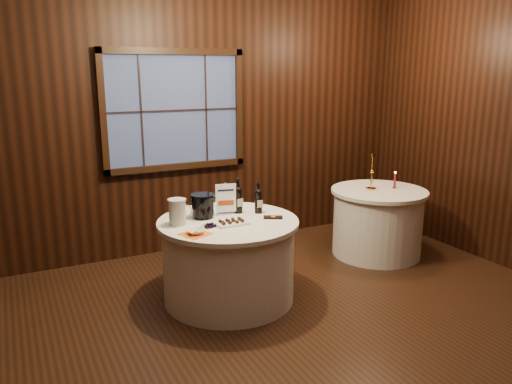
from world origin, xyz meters
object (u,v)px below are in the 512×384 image
side_table (377,222)px  grape_bunch (210,225)px  red_candle (395,182)px  brass_candlestick (372,177)px  ice_bucket (203,205)px  port_bottle_left (238,198)px  glass_pitcher (178,212)px  cracker_bowl (195,232)px  chocolate_plate (231,222)px  chocolate_box (273,217)px  main_table (229,260)px  port_bottle_right (258,199)px  sign_stand (226,204)px

side_table → grape_bunch: grape_bunch is taller
red_candle → brass_candlestick: bearing=163.9°
ice_bucket → red_candle: size_ratio=1.10×
port_bottle_left → glass_pitcher: size_ratio=1.46×
glass_pitcher → red_candle: bearing=21.9°
ice_bucket → cracker_bowl: size_ratio=1.56×
chocolate_plate → red_candle: 2.25m
side_table → chocolate_box: bearing=-165.0°
side_table → chocolate_plate: size_ratio=3.77×
ice_bucket → cracker_bowl: ice_bucket is taller
grape_bunch → red_candle: size_ratio=0.85×
main_table → brass_candlestick: 2.02m
main_table → grape_bunch: grape_bunch is taller
side_table → port_bottle_right: 1.74m
side_table → chocolate_box: size_ratio=6.22×
glass_pitcher → port_bottle_left: bearing=26.6°
main_table → brass_candlestick: size_ratio=3.09×
ice_bucket → glass_pitcher: (-0.27, -0.10, -0.00)m
brass_candlestick → chocolate_box: bearing=-162.8°
side_table → grape_bunch: size_ratio=6.32×
red_candle → port_bottle_left: bearing=-177.4°
grape_bunch → brass_candlestick: brass_candlestick is taller
port_bottle_right → ice_bucket: size_ratio=1.39×
sign_stand → glass_pitcher: bearing=-155.0°
port_bottle_right → chocolate_plate: 0.44m
grape_bunch → ice_bucket: bearing=80.0°
main_table → chocolate_box: chocolate_box is taller
port_bottle_right → glass_pitcher: size_ratio=1.33×
glass_pitcher → chocolate_plate: bearing=-7.5°
side_table → main_table: bearing=-171.5°
main_table → red_candle: size_ratio=6.35×
sign_stand → ice_bucket: size_ratio=1.39×
side_table → ice_bucket: ice_bucket is taller
main_table → glass_pitcher: 0.67m
chocolate_plate → glass_pitcher: (-0.42, 0.20, 0.10)m
port_bottle_left → cracker_bowl: 0.73m
port_bottle_right → sign_stand: bearing=167.0°
chocolate_plate → red_candle: bearing=9.9°
side_table → ice_bucket: bearing=-176.7°
ice_bucket → glass_pitcher: bearing=-160.4°
glass_pitcher → ice_bucket: bearing=37.5°
side_table → red_candle: 0.50m
sign_stand → chocolate_box: 0.46m
chocolate_box → brass_candlestick: (1.52, 0.47, 0.14)m
port_bottle_right → grape_bunch: (-0.58, -0.21, -0.11)m
main_table → chocolate_plate: 0.42m
main_table → cracker_bowl: cracker_bowl is taller
glass_pitcher → cracker_bowl: 0.34m
grape_bunch → chocolate_box: bearing=0.1°
port_bottle_left → red_candle: 2.01m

